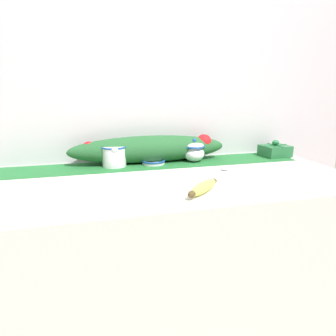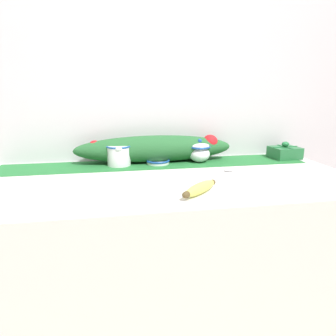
{
  "view_description": "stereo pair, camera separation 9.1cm",
  "coord_description": "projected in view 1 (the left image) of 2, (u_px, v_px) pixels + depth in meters",
  "views": [
    {
      "loc": [
        -0.28,
        -1.12,
        1.21
      ],
      "look_at": [
        0.01,
        -0.04,
        0.92
      ],
      "focal_mm": 32.0,
      "sensor_mm": 36.0,
      "label": 1
    },
    {
      "loc": [
        -0.19,
        -1.14,
        1.21
      ],
      "look_at": [
        0.01,
        -0.04,
        0.92
      ],
      "focal_mm": 32.0,
      "sensor_mm": 36.0,
      "label": 2
    }
  ],
  "objects": [
    {
      "name": "gift_box",
      "position": [
        275.0,
        150.0,
        1.58
      ],
      "size": [
        0.15,
        0.13,
        0.09
      ],
      "rotation": [
        0.0,
        0.0,
        0.1
      ],
      "color": "#236638",
      "rests_on": "countertop"
    },
    {
      "name": "back_wall",
      "position": [
        145.0,
        93.0,
        1.46
      ],
      "size": [
        2.35,
        0.04,
        2.4
      ],
      "primitive_type": "cube",
      "color": "silver",
      "rests_on": "ground_plane"
    },
    {
      "name": "banana",
      "position": [
        203.0,
        187.0,
        1.02
      ],
      "size": [
        0.16,
        0.15,
        0.04
      ],
      "rotation": [
        0.0,
        0.0,
        0.73
      ],
      "color": "#CCD156",
      "rests_on": "countertop"
    },
    {
      "name": "cream_pitcher",
      "position": [
        114.0,
        155.0,
        1.36
      ],
      "size": [
        0.11,
        0.13,
        0.1
      ],
      "color": "white",
      "rests_on": "countertop"
    },
    {
      "name": "poinsettia_garland",
      "position": [
        151.0,
        149.0,
        1.44
      ],
      "size": [
        0.76,
        0.14,
        0.13
      ],
      "color": "#235B2D",
      "rests_on": "countertop"
    },
    {
      "name": "countertop",
      "position": [
        163.0,
        273.0,
        1.31
      ],
      "size": [
        1.55,
        0.7,
        0.87
      ],
      "primitive_type": "cube",
      "color": "silver",
      "rests_on": "ground_plane"
    },
    {
      "name": "small_dish",
      "position": [
        153.0,
        162.0,
        1.41
      ],
      "size": [
        0.11,
        0.11,
        0.02
      ],
      "color": "white",
      "rests_on": "countertop"
    },
    {
      "name": "table_runner",
      "position": [
        151.0,
        164.0,
        1.41
      ],
      "size": [
        1.43,
        0.21,
        0.0
      ],
      "primitive_type": "cube",
      "color": "#236B33",
      "rests_on": "countertop"
    },
    {
      "name": "sugar_bowl",
      "position": [
        194.0,
        151.0,
        1.45
      ],
      "size": [
        0.1,
        0.1,
        0.11
      ],
      "color": "white",
      "rests_on": "countertop"
    },
    {
      "name": "spoon",
      "position": [
        223.0,
        169.0,
        1.31
      ],
      "size": [
        0.15,
        0.04,
        0.01
      ],
      "rotation": [
        0.0,
        0.0,
        -0.16
      ],
      "color": "#B7B7BC",
      "rests_on": "countertop"
    }
  ]
}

